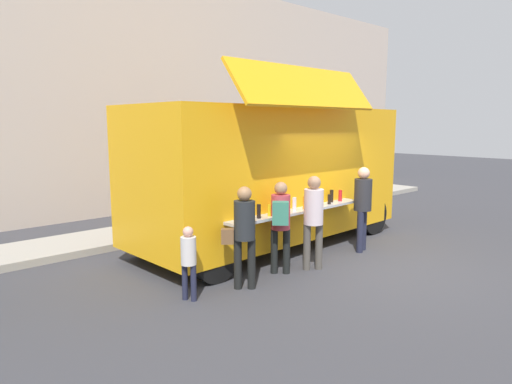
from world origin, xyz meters
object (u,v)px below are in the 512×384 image
object	(u,v)px
customer_extra_browsing	(363,201)
trash_bin	(308,193)
customer_front_ordering	(314,214)
child_near_queue	(189,257)
customer_mid_with_backpack	(281,218)
customer_rear_waiting	(244,229)
food_truck_main	(271,171)

from	to	relation	value
customer_extra_browsing	trash_bin	bearing A→B (deg)	-54.64
customer_front_ordering	child_near_queue	world-z (taller)	customer_front_ordering
customer_mid_with_backpack	customer_rear_waiting	world-z (taller)	customer_rear_waiting
customer_mid_with_backpack	customer_extra_browsing	xyz separation A→B (m)	(2.31, -0.12, 0.05)
food_truck_main	child_near_queue	xyz separation A→B (m)	(-3.19, -1.49, -0.95)
customer_front_ordering	customer_mid_with_backpack	xyz separation A→B (m)	(-0.63, 0.22, -0.02)
food_truck_main	customer_front_ordering	world-z (taller)	food_truck_main
food_truck_main	customer_rear_waiting	size ratio (longest dim) A/B	3.78
trash_bin	customer_extra_browsing	size ratio (longest dim) A/B	0.54
trash_bin	customer_front_ordering	size ratio (longest dim) A/B	0.55
trash_bin	customer_front_ordering	distance (m)	6.18
customer_mid_with_backpack	customer_rear_waiting	distance (m)	0.96
trash_bin	customer_mid_with_backpack	xyz separation A→B (m)	(-5.21, -3.89, 0.54)
customer_mid_with_backpack	child_near_queue	size ratio (longest dim) A/B	1.44
trash_bin	customer_rear_waiting	bearing A→B (deg)	-147.05
customer_front_ordering	food_truck_main	bearing A→B (deg)	11.93
food_truck_main	child_near_queue	world-z (taller)	food_truck_main
food_truck_main	trash_bin	size ratio (longest dim) A/B	6.64
food_truck_main	customer_front_ordering	size ratio (longest dim) A/B	3.67
child_near_queue	customer_rear_waiting	bearing A→B (deg)	-36.59
food_truck_main	customer_extra_browsing	size ratio (longest dim) A/B	3.58
customer_front_ordering	customer_mid_with_backpack	distance (m)	0.67
trash_bin	customer_front_ordering	xyz separation A→B (m)	(-4.58, -4.11, 0.56)
child_near_queue	trash_bin	bearing A→B (deg)	2.86
food_truck_main	customer_mid_with_backpack	world-z (taller)	food_truck_main
customer_front_ordering	customer_rear_waiting	size ratio (longest dim) A/B	1.03
trash_bin	child_near_queue	bearing A→B (deg)	-151.78
food_truck_main	trash_bin	distance (m)	4.69
customer_rear_waiting	child_near_queue	distance (m)	1.00
food_truck_main	customer_rear_waiting	distance (m)	2.88
customer_rear_waiting	child_near_queue	xyz separation A→B (m)	(-0.93, 0.19, -0.31)
customer_mid_with_backpack	child_near_queue	world-z (taller)	customer_mid_with_backpack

